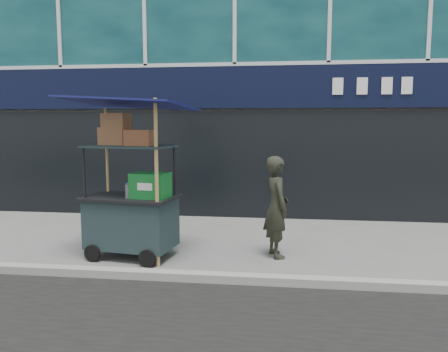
# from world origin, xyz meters

# --- Properties ---
(ground) EXTENTS (80.00, 80.00, 0.00)m
(ground) POSITION_xyz_m (0.00, 0.00, 0.00)
(ground) COLOR #63635E
(ground) RESTS_ON ground
(curb) EXTENTS (80.00, 0.18, 0.12)m
(curb) POSITION_xyz_m (0.00, -0.20, 0.06)
(curb) COLOR gray
(curb) RESTS_ON ground
(vendor_cart) EXTENTS (2.06, 1.61, 2.53)m
(vendor_cart) POSITION_xyz_m (-1.30, 0.74, 0.89)
(vendor_cart) COLOR #1B2E2F
(vendor_cart) RESTS_ON ground
(vendor_man) EXTENTS (0.56, 0.68, 1.61)m
(vendor_man) POSITION_xyz_m (0.96, 1.07, 0.81)
(vendor_man) COLOR black
(vendor_man) RESTS_ON ground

